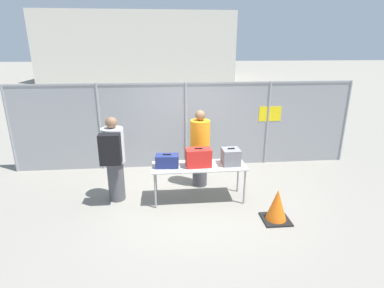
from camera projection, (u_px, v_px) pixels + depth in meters
name	position (u px, v px, depth m)	size (l,w,h in m)	color
ground_plane	(193.00, 198.00, 6.44)	(120.00, 120.00, 0.00)	gray
fence_section	(186.00, 124.00, 7.86)	(8.91, 0.07, 2.25)	gray
inspection_table	(199.00, 168.00, 6.18)	(1.93, 0.67, 0.78)	#B2B2AD
suitcase_navy	(167.00, 161.00, 6.05)	(0.48, 0.30, 0.28)	navy
suitcase_red	(198.00, 158.00, 6.07)	(0.52, 0.31, 0.40)	red
suitcase_grey	(231.00, 157.00, 6.18)	(0.36, 0.37, 0.36)	slate
traveler_hooded	(114.00, 157.00, 6.05)	(0.45, 0.69, 1.80)	#4C4C51
security_worker_near	(200.00, 148.00, 6.79)	(0.44, 0.44, 1.79)	#4C4C51
utility_trailer	(210.00, 134.00, 9.76)	(3.92, 1.95, 0.67)	white
distant_hangar	(141.00, 47.00, 30.54)	(17.12, 11.63, 5.94)	beige
traffic_cone	(277.00, 206.00, 5.55)	(0.50, 0.50, 0.63)	black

